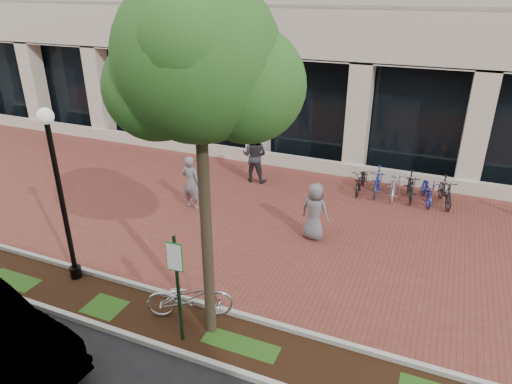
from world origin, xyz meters
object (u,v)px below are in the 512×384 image
at_px(pedestrian_left, 191,182).
at_px(bike_rack_cluster, 401,186).
at_px(street_tree, 201,71).
at_px(parking_sign, 177,277).
at_px(locked_bicycle, 190,297).
at_px(lamppost, 60,188).
at_px(pedestrian_right, 315,211).
at_px(pedestrian_mid, 255,156).

distance_m(pedestrian_left, bike_rack_cluster, 7.09).
distance_m(street_tree, pedestrian_left, 7.46).
relative_size(parking_sign, street_tree, 0.35).
distance_m(street_tree, locked_bicycle, 4.93).
distance_m(lamppost, locked_bicycle, 3.89).
relative_size(street_tree, pedestrian_right, 4.12).
xyz_separation_m(lamppost, locked_bicycle, (3.37, -0.14, -1.93)).
distance_m(parking_sign, bike_rack_cluster, 9.52).
height_order(lamppost, street_tree, street_tree).
bearing_deg(parking_sign, pedestrian_mid, 99.39).
bearing_deg(locked_bicycle, pedestrian_mid, -12.12).
bearing_deg(street_tree, parking_sign, -130.41).
bearing_deg(parking_sign, lamppost, 162.54).
height_order(pedestrian_mid, bike_rack_cluster, pedestrian_mid).
distance_m(parking_sign, locked_bicycle, 1.31).
relative_size(street_tree, pedestrian_mid, 3.51).
bearing_deg(pedestrian_left, locked_bicycle, 124.84).
bearing_deg(pedestrian_mid, lamppost, 74.94).
bearing_deg(pedestrian_left, lamppost, 86.61).
bearing_deg(parking_sign, bike_rack_cluster, 66.21).
bearing_deg(locked_bicycle, lamppost, 62.78).
xyz_separation_m(parking_sign, bike_rack_cluster, (3.24, 8.89, -1.11)).
height_order(street_tree, locked_bicycle, street_tree).
bearing_deg(pedestrian_right, pedestrian_mid, -35.16).
height_order(locked_bicycle, pedestrian_left, pedestrian_left).
bearing_deg(pedestrian_left, parking_sign, 123.20).
bearing_deg(parking_sign, street_tree, 45.83).
bearing_deg(pedestrian_right, pedestrian_left, 5.03).
relative_size(street_tree, pedestrian_left, 3.92).
height_order(parking_sign, pedestrian_left, parking_sign).
height_order(pedestrian_left, pedestrian_mid, pedestrian_mid).
xyz_separation_m(locked_bicycle, pedestrian_right, (1.51, 4.35, 0.35)).
bearing_deg(pedestrian_left, pedestrian_mid, -104.25).
height_order(parking_sign, bike_rack_cluster, parking_sign).
distance_m(pedestrian_mid, bike_rack_cluster, 5.24).
xyz_separation_m(parking_sign, lamppost, (-3.59, 0.88, 0.87)).
bearing_deg(street_tree, locked_bicycle, 162.72).
distance_m(lamppost, pedestrian_right, 6.64).
bearing_deg(pedestrian_left, bike_rack_cluster, -145.95).
relative_size(locked_bicycle, bike_rack_cluster, 0.54).
height_order(pedestrian_left, bike_rack_cluster, pedestrian_left).
relative_size(lamppost, pedestrian_mid, 2.17).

